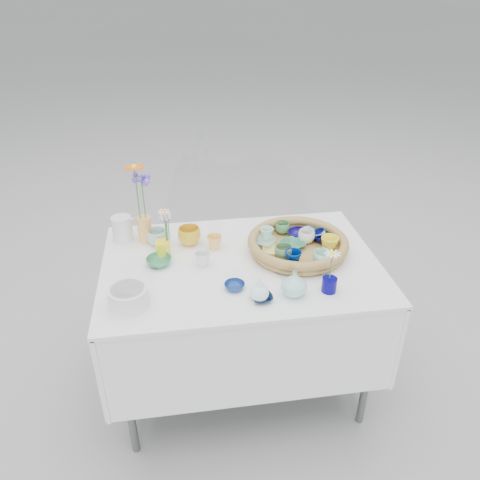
{
  "coord_description": "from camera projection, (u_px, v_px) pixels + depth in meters",
  "views": [
    {
      "loc": [
        -0.27,
        -1.79,
        1.93
      ],
      "look_at": [
        0.0,
        0.02,
        0.87
      ],
      "focal_mm": 35.0,
      "sensor_mm": 36.0,
      "label": 1
    }
  ],
  "objects": [
    {
      "name": "tray_ceramic_5",
      "position": [
        264.0,
        242.0,
        2.23
      ],
      "size": [
        0.13,
        0.13,
        0.03
      ],
      "primitive_type": "imported",
      "rotation": [
        0.0,
        0.0,
        -0.2
      ],
      "color": "#95BBAA",
      "rests_on": "wicker_tray"
    },
    {
      "name": "tray_ceramic_2",
      "position": [
        329.0,
        244.0,
        2.17
      ],
      "size": [
        0.11,
        0.11,
        0.08
      ],
      "primitive_type": "imported",
      "rotation": [
        0.0,
        0.0,
        -0.34
      ],
      "color": "yellow",
      "rests_on": "wicker_tray"
    },
    {
      "name": "single_daisy",
      "position": [
        331.0,
        266.0,
        1.89
      ],
      "size": [
        0.09,
        0.09,
        0.14
      ],
      "primitive_type": null,
      "rotation": [
        0.0,
        0.0,
        0.12
      ],
      "color": "white",
      "rests_on": "bud_vase_cobalt"
    },
    {
      "name": "tray_ceramic_11",
      "position": [
        322.0,
        259.0,
        2.07
      ],
      "size": [
        0.11,
        0.11,
        0.07
      ],
      "primitive_type": "imported",
      "rotation": [
        0.0,
        0.0,
        -0.31
      ],
      "color": "#99E2CC",
      "rests_on": "wicker_tray"
    },
    {
      "name": "tall_vase_yellow",
      "position": [
        145.0,
        229.0,
        2.29
      ],
      "size": [
        0.08,
        0.08,
        0.13
      ],
      "primitive_type": "cylinder",
      "rotation": [
        0.0,
        0.0,
        0.24
      ],
      "color": "#F2AE53",
      "rests_on": "display_table"
    },
    {
      "name": "tray_ceramic_9",
      "position": [
        293.0,
        258.0,
        2.07
      ],
      "size": [
        0.08,
        0.08,
        0.07
      ],
      "primitive_type": "imported",
      "rotation": [
        0.0,
        0.0,
        -0.03
      ],
      "color": "navy",
      "rests_on": "wicker_tray"
    },
    {
      "name": "tray_ceramic_1",
      "position": [
        324.0,
        237.0,
        2.27
      ],
      "size": [
        0.13,
        0.13,
        0.04
      ],
      "primitive_type": "imported",
      "rotation": [
        0.0,
        0.0,
        -0.07
      ],
      "color": "#02064A",
      "rests_on": "wicker_tray"
    },
    {
      "name": "tray_ceramic_6",
      "position": [
        267.0,
        234.0,
        2.27
      ],
      "size": [
        0.07,
        0.07,
        0.06
      ],
      "primitive_type": "imported",
      "rotation": [
        0.0,
        0.0,
        0.0
      ],
      "color": "#AFE4D2",
      "rests_on": "wicker_tray"
    },
    {
      "name": "daisy_cup",
      "position": [
        163.0,
        249.0,
        2.17
      ],
      "size": [
        0.08,
        0.08,
        0.08
      ],
      "primitive_type": "cylinder",
      "rotation": [
        0.0,
        0.0,
        -0.11
      ],
      "color": "yellow",
      "rests_on": "display_table"
    },
    {
      "name": "loose_ceramic_2",
      "position": [
        159.0,
        261.0,
        2.12
      ],
      "size": [
        0.14,
        0.14,
        0.04
      ],
      "primitive_type": "imported",
      "rotation": [
        0.0,
        0.0,
        -0.25
      ],
      "color": "#348252",
      "rests_on": "display_table"
    },
    {
      "name": "tray_ceramic_0",
      "position": [
        299.0,
        234.0,
        2.3
      ],
      "size": [
        0.12,
        0.12,
        0.03
      ],
      "primitive_type": "imported",
      "rotation": [
        0.0,
        0.0,
        0.16
      ],
      "color": "#11095B",
      "rests_on": "wicker_tray"
    },
    {
      "name": "loose_ceramic_1",
      "position": [
        215.0,
        242.0,
        2.23
      ],
      "size": [
        0.09,
        0.09,
        0.07
      ],
      "primitive_type": "imported",
      "rotation": [
        0.0,
        0.0,
        0.35
      ],
      "color": "#FFBE5D",
      "rests_on": "display_table"
    },
    {
      "name": "loose_ceramic_3",
      "position": [
        203.0,
        259.0,
        2.11
      ],
      "size": [
        0.09,
        0.09,
        0.07
      ],
      "primitive_type": "imported",
      "rotation": [
        0.0,
        0.0,
        0.41
      ],
      "color": "silver",
      "rests_on": "display_table"
    },
    {
      "name": "tray_ceramic_10",
      "position": [
        273.0,
        251.0,
        2.16
      ],
      "size": [
        0.11,
        0.11,
        0.03
      ],
      "primitive_type": "imported",
      "rotation": [
        0.0,
        0.0,
        -0.18
      ],
      "color": "#E8E06E",
      "rests_on": "wicker_tray"
    },
    {
      "name": "tray_ceramic_4",
      "position": [
        284.0,
        253.0,
        2.12
      ],
      "size": [
        0.1,
        0.1,
        0.07
      ],
      "primitive_type": "imported",
      "rotation": [
        0.0,
        0.0,
        0.22
      ],
      "color": "#568457",
      "rests_on": "wicker_tray"
    },
    {
      "name": "fluted_bowl",
      "position": [
        129.0,
        297.0,
        1.85
      ],
      "size": [
        0.19,
        0.19,
        0.08
      ],
      "primitive_type": null,
      "rotation": [
        0.0,
        0.0,
        -0.17
      ],
      "color": "silver",
      "rests_on": "display_table"
    },
    {
      "name": "gerbera",
      "position": [
        137.0,
        194.0,
        2.18
      ],
      "size": [
        0.11,
        0.11,
        0.28
      ],
      "primitive_type": null,
      "rotation": [
        0.0,
        0.0,
        0.01
      ],
      "color": "orange",
      "rests_on": "tall_vase_yellow"
    },
    {
      "name": "daisy_posy",
      "position": [
        164.0,
        226.0,
        2.11
      ],
      "size": [
        0.1,
        0.1,
        0.16
      ],
      "primitive_type": null,
      "rotation": [
        0.0,
        0.0,
        -0.17
      ],
      "color": "white",
      "rests_on": "daisy_cup"
    },
    {
      "name": "tray_ceramic_3",
      "position": [
        293.0,
        245.0,
        2.22
      ],
      "size": [
        0.15,
        0.15,
        0.03
      ],
      "primitive_type": "imported",
      "rotation": [
        0.0,
        0.0,
        0.41
      ],
      "color": "#317452",
      "rests_on": "wicker_tray"
    },
    {
      "name": "tray_ceramic_7",
      "position": [
        306.0,
        237.0,
        2.25
      ],
      "size": [
        0.1,
        0.1,
        0.06
      ],
      "primitive_type": "imported",
      "rotation": [
        0.0,
        0.0,
        -0.32
      ],
      "color": "white",
      "rests_on": "wicker_tray"
    },
    {
      "name": "loose_ceramic_6",
      "position": [
        262.0,
        298.0,
        1.89
      ],
      "size": [
        0.1,
        0.1,
        0.02
      ],
      "primitive_type": "imported",
      "rotation": [
        0.0,
        0.0,
        0.12
      ],
      "color": "black",
      "rests_on": "display_table"
    },
    {
      "name": "bud_vase_seafoam",
      "position": [
        294.0,
        283.0,
        1.9
      ],
      "size": [
        0.12,
        0.12,
        0.11
      ],
      "primitive_type": "imported",
      "rotation": [
        0.0,
        0.0,
        -0.1
      ],
      "color": "#9AD3CD",
      "rests_on": "display_table"
    },
    {
      "name": "hydrangea",
      "position": [
        144.0,
        200.0,
        2.2
      ],
      "size": [
        0.09,
        0.09,
        0.26
      ],
      "primitive_type": null,
      "rotation": [
        0.0,
        0.0,
        -0.27
      ],
      "color": "#4D4FAB",
      "rests_on": "tall_vase_yellow"
    },
    {
      "name": "bud_vase_cobalt",
      "position": [
        329.0,
        285.0,
        1.94
      ],
      "size": [
        0.07,
        0.07,
        0.06
      ],
      "primitive_type": "cylinder",
      "rotation": [
        0.0,
        0.0,
        -0.08
      ],
      "color": "#03005C",
      "rests_on": "display_table"
    },
    {
      "name": "white_pitcher",
      "position": [
        122.0,
        229.0,
        2.28
      ],
      "size": [
        0.14,
        0.1,
        0.13
      ],
      "primitive_type": null,
      "rotation": [
        0.0,
        0.0,
        -0.02
      ],
      "color": "silver",
      "rests_on": "display_table"
    },
    {
      "name": "bud_vase_paleblue",
      "position": [
        260.0,
        289.0,
        1.86
      ],
      "size": [
        0.08,
        0.08,
        0.12
      ],
      "primitive_type": null,
      "rotation": [
        0.0,
        0.0,
        -0.05
      ],
      "color": "white",
      "rests_on": "display_table"
    },
    {
      "name": "tray_ceramic_8",
      "position": [
        314.0,
        232.0,
        2.32
      ],
      "size": [
        0.12,
        0.12,
        0.03
      ],
      "primitive_type": "imported",
      "rotation": [
        0.0,
        0.0,
        0.14
      ],
      "color": "#87C5E1",
      "rests_on": "wicker_tray"
    },
    {
      "name": "ground",
      "position": [
        241.0,
        381.0,
        2.53
      ],
      "size": [
        80.0,
        80.0,
        0.0
      ],
      "primitive_type": "plane",
      "color": "gray"
    },
    {
      "name": "display_table",
      "position": [
        241.0,
        381.0,
        2.53
      ],
      "size": [
        1.26,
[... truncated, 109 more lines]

